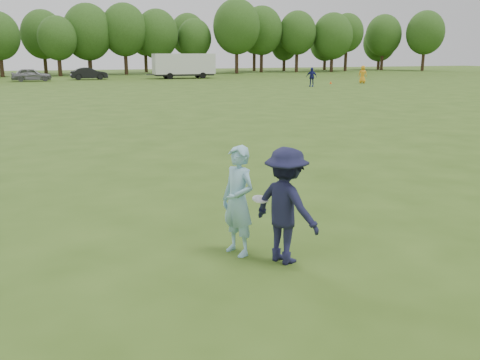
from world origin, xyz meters
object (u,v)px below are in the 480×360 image
Objects in this scene: player_far_b at (312,77)px; car_f at (89,74)px; thrower at (238,201)px; car_e at (31,75)px; field_cone at (331,82)px; cargo_trailer at (184,65)px; defender at (286,206)px; player_far_c at (363,74)px.

car_f is at bearing 174.06° from player_far_b.
thrower reaches higher than car_e.
field_cone is 0.03× the size of cargo_trailer.
defender is 51.52m from player_far_c.
car_e is 35.16m from field_cone.
cargo_trailer is (-12.00, 17.35, 1.63)m from field_cone.
player_far_c reaches higher than car_e.
thrower is 58.90m from car_e.
car_e is at bearing -175.41° from player_far_b.
thrower is at bearing 21.93° from defender.
car_f is (1.83, 60.98, -0.20)m from defender.
player_far_b is 0.42× the size of car_e.
player_far_b is 0.97× the size of player_far_c.
car_e is at bearing 20.42° from player_far_c.
thrower is 6.23× the size of field_cone.
thrower is 0.96× the size of player_far_c.
thrower is at bearing -122.37° from field_cone.
cargo_trailer reaches higher than car_e.
player_far_b is 0.21× the size of cargo_trailer.
player_far_b is at bearing -140.08° from car_f.
field_cone is at bearing -122.00° from car_e.
player_far_b is 29.56m from car_f.
field_cone is (4.16, 3.23, -0.80)m from player_far_b.
player_far_c is 38.72m from car_e.
player_far_b reaches higher than thrower.
player_far_b is at bearing -69.15° from cargo_trailer.
defender is 44.70m from player_far_b.
cargo_trailer is at bearing -98.52° from car_f.
defender is 61.01m from car_f.
thrower is at bearing 175.39° from car_f.
thrower is at bearing -78.23° from player_far_b.
player_far_c is 0.43× the size of car_e.
player_far_c is 23.73m from cargo_trailer.
cargo_trailer is (12.03, -1.31, 1.03)m from car_f.
cargo_trailer reaches higher than thrower.
thrower is 44.50m from player_far_b.
player_far_b is at bearing 67.21° from player_far_c.
car_f is at bearing -26.09° from defender.
player_far_c is at bearing -59.64° from defender.
thrower is 0.41× the size of car_e.
player_far_b is 22.04m from cargo_trailer.
cargo_trailer is at bearing 124.66° from field_cone.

